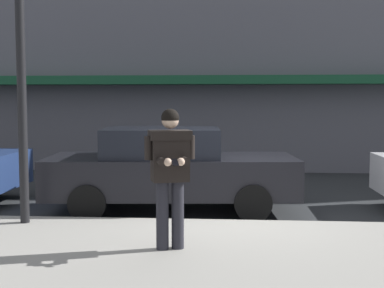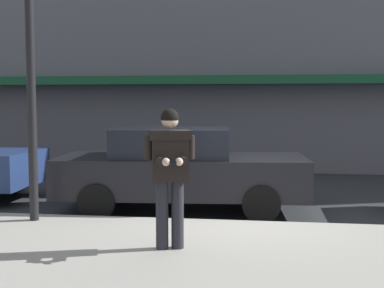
{
  "view_description": "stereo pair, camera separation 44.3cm",
  "coord_description": "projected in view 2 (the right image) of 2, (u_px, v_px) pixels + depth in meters",
  "views": [
    {
      "loc": [
        0.04,
        -8.66,
        2.06
      ],
      "look_at": [
        -0.47,
        -1.86,
        1.49
      ],
      "focal_mm": 50.0,
      "sensor_mm": 36.0,
      "label": 1
    },
    {
      "loc": [
        0.48,
        -8.61,
        2.06
      ],
      "look_at": [
        -0.47,
        -1.86,
        1.49
      ],
      "focal_mm": 50.0,
      "sensor_mm": 36.0,
      "label": 2
    }
  ],
  "objects": [
    {
      "name": "sidewalk",
      "position": [
        314.0,
        284.0,
        5.78
      ],
      "size": [
        32.0,
        5.3,
        0.14
      ],
      "primitive_type": "cube",
      "color": "#99968E",
      "rests_on": "ground"
    },
    {
      "name": "curb_paint_line",
      "position": [
        298.0,
        227.0,
        8.64
      ],
      "size": [
        28.0,
        0.12,
        0.01
      ],
      "primitive_type": "cube",
      "color": "silver",
      "rests_on": "ground"
    },
    {
      "name": "parked_sedan_mid",
      "position": [
        180.0,
        169.0,
        9.83
      ],
      "size": [
        4.63,
        2.2,
        1.54
      ],
      "color": "black",
      "rests_on": "ground"
    },
    {
      "name": "ground_plane",
      "position": [
        236.0,
        226.0,
        8.73
      ],
      "size": [
        80.0,
        80.0,
        0.0
      ],
      "primitive_type": "plane",
      "color": "#2B2D30"
    },
    {
      "name": "man_texting_on_phone",
      "position": [
        170.0,
        163.0,
        6.8
      ],
      "size": [
        0.63,
        0.64,
        1.81
      ],
      "color": "#23232B",
      "rests_on": "sidewalk"
    },
    {
      "name": "street_lamp_post",
      "position": [
        30.0,
        30.0,
        8.28
      ],
      "size": [
        0.36,
        0.36,
        4.88
      ],
      "color": "black",
      "rests_on": "sidewalk"
    }
  ]
}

